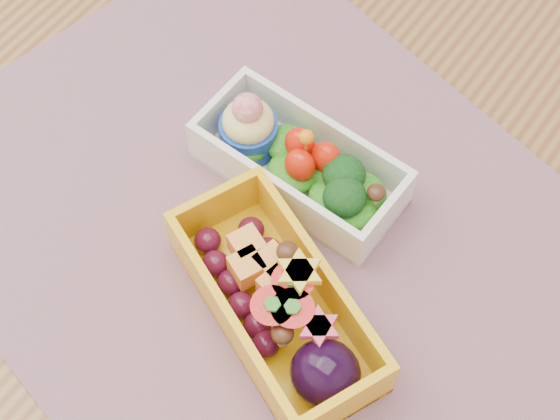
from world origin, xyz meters
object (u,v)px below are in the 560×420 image
Objects in this scene: bento_white at (299,163)px; table at (235,276)px; placemat at (269,234)px; bento_yellow at (279,305)px.

table is at bearing -107.08° from bento_white.
table is at bearing -163.89° from placemat.
bento_white reaches higher than table.
bento_yellow reaches higher than placemat.
bento_yellow reaches higher than table.
bento_white reaches higher than bento_yellow.
table is 0.11m from placemat.
placemat is at bearing 16.11° from table.
table is 0.16m from bento_yellow.
placemat is 2.72× the size of bento_yellow.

